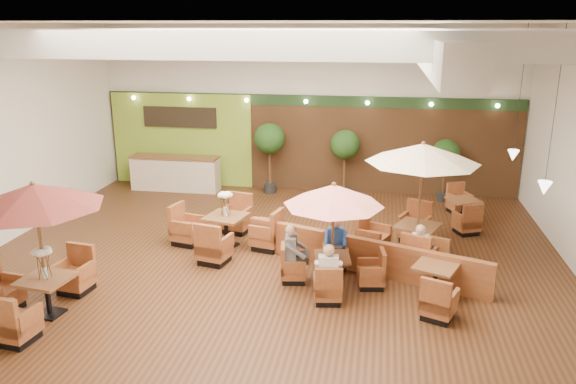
% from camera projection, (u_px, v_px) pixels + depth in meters
% --- Properties ---
extents(room, '(14.04, 14.00, 5.52)m').
position_uv_depth(room, '(291.00, 102.00, 13.90)').
color(room, '#381E0F').
rests_on(room, ground).
extents(service_counter, '(3.00, 0.75, 1.18)m').
position_uv_depth(service_counter, '(176.00, 173.00, 19.19)').
color(service_counter, beige).
rests_on(service_counter, ground).
extents(booth_divider, '(5.61, 2.18, 0.82)m').
position_uv_depth(booth_divider, '(361.00, 255.00, 12.82)').
color(booth_divider, brown).
rests_on(booth_divider, ground).
extents(table_0, '(2.62, 2.72, 2.73)m').
position_uv_depth(table_0, '(34.00, 221.00, 10.46)').
color(table_0, brown).
rests_on(table_0, ground).
extents(table_1, '(2.32, 2.32, 2.33)m').
position_uv_depth(table_1, '(333.00, 215.00, 11.85)').
color(table_1, brown).
rests_on(table_1, ground).
extents(table_2, '(2.84, 3.02, 2.88)m').
position_uv_depth(table_2, '(418.00, 176.00, 13.16)').
color(table_2, brown).
rests_on(table_2, ground).
extents(table_3, '(2.92, 2.92, 1.61)m').
position_uv_depth(table_3, '(226.00, 230.00, 14.27)').
color(table_3, brown).
rests_on(table_3, ground).
extents(table_4, '(1.06, 2.59, 0.91)m').
position_uv_depth(table_4, '(435.00, 282.00, 11.62)').
color(table_4, brown).
rests_on(table_4, ground).
extents(table_5, '(1.06, 2.56, 0.89)m').
position_uv_depth(table_5, '(463.00, 211.00, 16.03)').
color(table_5, brown).
rests_on(table_5, ground).
extents(topiary_0, '(1.02, 1.02, 2.36)m').
position_uv_depth(topiary_0, '(269.00, 141.00, 18.52)').
color(topiary_0, black).
rests_on(topiary_0, ground).
extents(topiary_1, '(0.96, 0.96, 2.22)m').
position_uv_depth(topiary_1, '(345.00, 147.00, 18.14)').
color(topiary_1, black).
rests_on(topiary_1, ground).
extents(topiary_2, '(0.87, 0.87, 2.01)m').
position_uv_depth(topiary_2, '(446.00, 156.00, 17.67)').
color(topiary_2, black).
rests_on(topiary_2, ground).
extents(diner_0, '(0.42, 0.35, 0.83)m').
position_uv_depth(diner_0, '(328.00, 267.00, 11.29)').
color(diner_0, silver).
rests_on(diner_0, ground).
extents(diner_1, '(0.37, 0.30, 0.74)m').
position_uv_depth(diner_1, '(336.00, 239.00, 12.89)').
color(diner_1, '#234B9B').
rests_on(diner_1, ground).
extents(diner_2, '(0.36, 0.44, 0.86)m').
position_uv_depth(diner_2, '(294.00, 248.00, 12.22)').
color(diner_2, slate).
rests_on(diner_2, ground).
extents(diner_3, '(0.41, 0.38, 0.74)m').
position_uv_depth(diner_3, '(420.00, 245.00, 12.53)').
color(diner_3, '#234B9B').
rests_on(diner_3, ground).
extents(diner_4, '(0.42, 0.37, 0.77)m').
position_uv_depth(diner_4, '(420.00, 244.00, 12.52)').
color(diner_4, silver).
rests_on(diner_4, ground).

